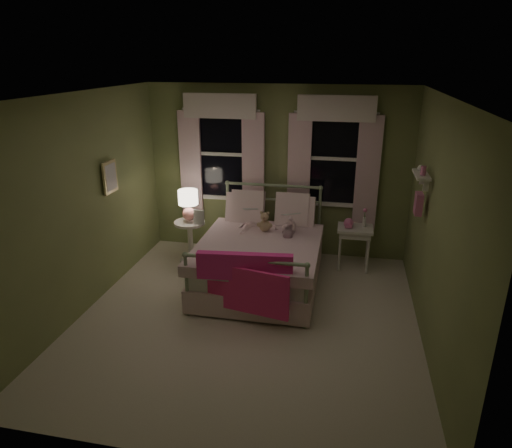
% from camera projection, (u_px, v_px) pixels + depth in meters
% --- Properties ---
extents(room_shell, '(4.20, 4.20, 4.20)m').
position_uv_depth(room_shell, '(247.00, 217.00, 5.05)').
color(room_shell, silver).
rests_on(room_shell, ground).
extents(bed, '(1.58, 2.04, 1.18)m').
position_uv_depth(bed, '(261.00, 258.00, 6.23)').
color(bed, white).
rests_on(bed, ground).
extents(pink_throw, '(1.10, 0.30, 0.71)m').
position_uv_depth(pink_throw, '(244.00, 276.00, 5.20)').
color(pink_throw, '#F22F93').
rests_on(pink_throw, bed).
extents(child_left, '(0.27, 0.19, 0.69)m').
position_uv_depth(child_left, '(248.00, 210.00, 6.48)').
color(child_left, '#F7D1DD').
rests_on(child_left, bed).
extents(child_right, '(0.39, 0.33, 0.73)m').
position_uv_depth(child_right, '(287.00, 211.00, 6.37)').
color(child_right, '#F7D1DD').
rests_on(child_right, bed).
extents(book_left, '(0.21, 0.14, 0.26)m').
position_uv_depth(book_left, '(244.00, 212.00, 6.23)').
color(book_left, beige).
rests_on(book_left, child_left).
extents(book_right, '(0.23, 0.18, 0.26)m').
position_uv_depth(book_right, '(284.00, 218.00, 6.14)').
color(book_right, beige).
rests_on(book_right, child_right).
extents(teddy_bear, '(0.22, 0.17, 0.30)m').
position_uv_depth(teddy_bear, '(265.00, 223.00, 6.33)').
color(teddy_bear, tan).
rests_on(teddy_bear, bed).
extents(nightstand_left, '(0.46, 0.46, 0.65)m').
position_uv_depth(nightstand_left, '(190.00, 236.00, 6.88)').
color(nightstand_left, white).
rests_on(nightstand_left, ground).
extents(table_lamp, '(0.29, 0.29, 0.46)m').
position_uv_depth(table_lamp, '(188.00, 202.00, 6.69)').
color(table_lamp, pink).
rests_on(table_lamp, nightstand_left).
extents(book_nightstand, '(0.18, 0.24, 0.02)m').
position_uv_depth(book_nightstand, '(194.00, 223.00, 6.70)').
color(book_nightstand, beige).
rests_on(book_nightstand, nightstand_left).
extents(nightstand_right, '(0.50, 0.40, 0.64)m').
position_uv_depth(nightstand_right, '(355.00, 234.00, 6.61)').
color(nightstand_right, white).
rests_on(nightstand_right, ground).
extents(pink_toy, '(0.14, 0.18, 0.14)m').
position_uv_depth(pink_toy, '(349.00, 223.00, 6.57)').
color(pink_toy, pink).
rests_on(pink_toy, nightstand_right).
extents(bud_vase, '(0.06, 0.06, 0.28)m').
position_uv_depth(bud_vase, '(365.00, 218.00, 6.55)').
color(bud_vase, white).
rests_on(bud_vase, nightstand_right).
extents(window_left, '(1.34, 0.13, 1.96)m').
position_uv_depth(window_left, '(221.00, 150.00, 6.96)').
color(window_left, black).
rests_on(window_left, room_shell).
extents(window_right, '(1.34, 0.13, 1.96)m').
position_uv_depth(window_right, '(334.00, 154.00, 6.64)').
color(window_right, black).
rests_on(window_right, room_shell).
extents(wall_shelf, '(0.15, 0.50, 0.60)m').
position_uv_depth(wall_shelf, '(420.00, 189.00, 5.26)').
color(wall_shelf, white).
rests_on(wall_shelf, room_shell).
extents(framed_picture, '(0.03, 0.32, 0.42)m').
position_uv_depth(framed_picture, '(110.00, 177.00, 5.90)').
color(framed_picture, beige).
rests_on(framed_picture, room_shell).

